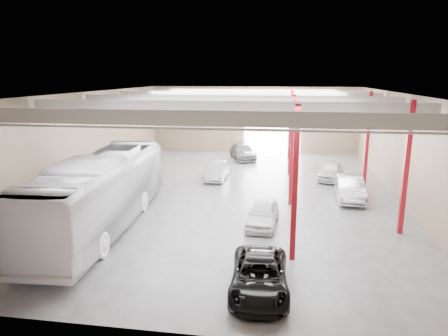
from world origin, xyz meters
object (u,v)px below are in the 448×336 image
(car_row_a, at_px, (263,214))
(car_right_near, at_px, (350,188))
(black_sedan, at_px, (259,276))
(car_right_far, at_px, (331,171))
(car_row_c, at_px, (243,152))
(car_row_b, at_px, (217,170))
(coach_bus, at_px, (100,192))

(car_row_a, distance_m, car_right_near, 7.94)
(black_sedan, bearing_deg, car_right_far, 72.98)
(car_row_c, bearing_deg, car_right_far, -60.17)
(black_sedan, xyz_separation_m, car_right_far, (4.59, 17.92, 0.05))
(car_row_c, distance_m, car_right_far, 10.57)
(car_row_b, relative_size, car_right_near, 0.90)
(car_row_a, distance_m, car_row_c, 18.25)
(black_sedan, relative_size, car_right_far, 1.14)
(black_sedan, relative_size, car_row_a, 1.19)
(coach_bus, bearing_deg, car_row_c, 70.20)
(black_sedan, bearing_deg, car_row_c, 94.78)
(car_right_near, bearing_deg, car_row_b, 159.46)
(coach_bus, height_order, car_row_b, coach_bus)
(black_sedan, distance_m, car_right_near, 13.76)
(car_row_c, relative_size, car_right_near, 1.03)
(car_row_a, relative_size, car_row_b, 0.91)
(black_sedan, xyz_separation_m, car_row_b, (-4.50, 16.76, 0.06))
(coach_bus, xyz_separation_m, black_sedan, (9.00, -5.50, -1.32))
(car_row_a, bearing_deg, car_row_b, 117.79)
(car_row_a, xyz_separation_m, car_row_c, (-3.00, 18.00, 0.04))
(black_sedan, distance_m, car_row_c, 25.21)
(car_row_c, height_order, car_right_near, car_right_near)
(black_sedan, height_order, car_row_b, car_row_b)
(black_sedan, distance_m, car_row_b, 17.36)
(car_row_a, bearing_deg, car_right_near, 50.39)
(car_row_a, xyz_separation_m, car_right_far, (4.85, 10.92, 0.03))
(coach_bus, bearing_deg, car_right_near, 23.47)
(car_row_a, xyz_separation_m, car_row_b, (-4.24, 9.76, 0.04))
(black_sedan, height_order, car_right_near, car_right_near)
(car_row_a, height_order, car_row_c, car_row_c)
(car_row_b, bearing_deg, car_row_c, 81.70)
(car_row_b, distance_m, car_right_near, 10.55)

